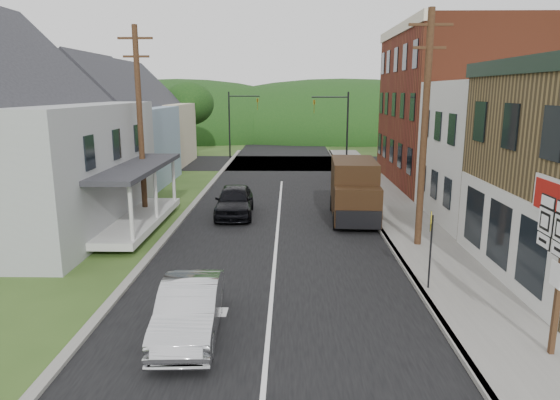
# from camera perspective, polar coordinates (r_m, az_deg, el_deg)

# --- Properties ---
(ground) EXTENTS (120.00, 120.00, 0.00)m
(ground) POSITION_cam_1_polar(r_m,az_deg,el_deg) (16.64, -0.78, -9.00)
(ground) COLOR #2D4719
(ground) RESTS_ON ground
(road) EXTENTS (9.00, 90.00, 0.02)m
(road) POSITION_cam_1_polar(r_m,az_deg,el_deg) (26.20, -0.07, -1.01)
(road) COLOR black
(road) RESTS_ON ground
(cross_road) EXTENTS (60.00, 9.00, 0.02)m
(cross_road) POSITION_cam_1_polar(r_m,az_deg,el_deg) (42.92, 0.39, 4.24)
(cross_road) COLOR black
(cross_road) RESTS_ON ground
(sidewalk_right) EXTENTS (2.80, 55.00, 0.15)m
(sidewalk_right) POSITION_cam_1_polar(r_m,az_deg,el_deg) (24.83, 13.58, -1.94)
(sidewalk_right) COLOR slate
(sidewalk_right) RESTS_ON ground
(curb_right) EXTENTS (0.20, 55.00, 0.15)m
(curb_right) POSITION_cam_1_polar(r_m,az_deg,el_deg) (24.57, 10.50, -1.95)
(curb_right) COLOR slate
(curb_right) RESTS_ON ground
(curb_left) EXTENTS (0.30, 55.00, 0.12)m
(curb_left) POSITION_cam_1_polar(r_m,az_deg,el_deg) (24.79, -10.99, -1.88)
(curb_left) COLOR slate
(curb_left) RESTS_ON ground
(storefront_white) EXTENTS (8.00, 7.00, 6.50)m
(storefront_white) POSITION_cam_1_polar(r_m,az_deg,el_deg) (25.54, 26.14, 4.78)
(storefront_white) COLOR silver
(storefront_white) RESTS_ON ground
(storefront_red) EXTENTS (8.00, 12.00, 10.00)m
(storefront_red) POSITION_cam_1_polar(r_m,az_deg,el_deg) (34.25, 19.74, 9.87)
(storefront_red) COLOR maroon
(storefront_red) RESTS_ON ground
(house_gray) EXTENTS (10.20, 12.24, 8.35)m
(house_gray) POSITION_cam_1_polar(r_m,az_deg,el_deg) (24.94, -29.26, 6.60)
(house_gray) COLOR #ACAFB2
(house_gray) RESTS_ON ground
(house_blue) EXTENTS (7.14, 8.16, 7.28)m
(house_blue) POSITION_cam_1_polar(r_m,az_deg,el_deg) (34.55, -18.56, 7.80)
(house_blue) COLOR #849BB5
(house_blue) RESTS_ON ground
(house_cream) EXTENTS (7.14, 8.16, 7.28)m
(house_cream) POSITION_cam_1_polar(r_m,az_deg,el_deg) (43.26, -15.22, 8.80)
(house_cream) COLOR beige
(house_cream) RESTS_ON ground
(utility_pole_right) EXTENTS (1.60, 0.26, 9.00)m
(utility_pole_right) POSITION_cam_1_polar(r_m,az_deg,el_deg) (19.71, 16.18, 7.79)
(utility_pole_right) COLOR #472D19
(utility_pole_right) RESTS_ON ground
(utility_pole_left) EXTENTS (1.60, 0.26, 9.00)m
(utility_pole_left) POSITION_cam_1_polar(r_m,az_deg,el_deg) (24.55, -15.70, 8.63)
(utility_pole_left) COLOR #472D19
(utility_pole_left) RESTS_ON ground
(traffic_signal_right) EXTENTS (2.87, 0.20, 6.00)m
(traffic_signal_right) POSITION_cam_1_polar(r_m,az_deg,el_deg) (39.24, 6.70, 8.91)
(traffic_signal_right) COLOR black
(traffic_signal_right) RESTS_ON ground
(traffic_signal_left) EXTENTS (2.87, 0.20, 6.00)m
(traffic_signal_left) POSITION_cam_1_polar(r_m,az_deg,el_deg) (46.30, -4.95, 9.46)
(traffic_signal_left) COLOR black
(traffic_signal_left) RESTS_ON ground
(tree_left_c) EXTENTS (5.80, 5.80, 8.41)m
(tree_left_c) POSITION_cam_1_polar(r_m,az_deg,el_deg) (40.50, -28.26, 10.75)
(tree_left_c) COLOR #382616
(tree_left_c) RESTS_ON ground
(tree_left_d) EXTENTS (4.80, 4.80, 6.94)m
(tree_left_d) POSITION_cam_1_polar(r_m,az_deg,el_deg) (48.45, -10.43, 10.77)
(tree_left_d) COLOR #382616
(tree_left_d) RESTS_ON ground
(forested_ridge) EXTENTS (90.00, 30.00, 16.00)m
(forested_ridge) POSITION_cam_1_polar(r_m,az_deg,el_deg) (70.75, 0.67, 7.45)
(forested_ridge) COLOR black
(forested_ridge) RESTS_ON ground
(silver_sedan) EXTENTS (1.68, 4.23, 1.37)m
(silver_sedan) POSITION_cam_1_polar(r_m,az_deg,el_deg) (13.02, -10.29, -12.24)
(silver_sedan) COLOR silver
(silver_sedan) RESTS_ON ground
(dark_sedan) EXTENTS (1.96, 4.50, 1.51)m
(dark_sedan) POSITION_cam_1_polar(r_m,az_deg,el_deg) (24.65, -5.22, -0.12)
(dark_sedan) COLOR black
(dark_sedan) RESTS_ON ground
(delivery_van) EXTENTS (2.30, 5.15, 2.83)m
(delivery_van) POSITION_cam_1_polar(r_m,az_deg,el_deg) (23.95, 8.48, 1.08)
(delivery_van) COLOR black
(delivery_van) RESTS_ON ground
(route_sign_cluster) EXTENTS (0.19, 2.07, 3.63)m
(route_sign_cluster) POSITION_cam_1_polar(r_m,az_deg,el_deg) (12.67, 29.40, -5.61)
(route_sign_cluster) COLOR #472D19
(route_sign_cluster) RESTS_ON sidewalk_right
(warning_sign) EXTENTS (0.20, 0.65, 2.44)m
(warning_sign) POSITION_cam_1_polar(r_m,az_deg,el_deg) (15.70, 16.83, -4.28)
(warning_sign) COLOR black
(warning_sign) RESTS_ON sidewalk_right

